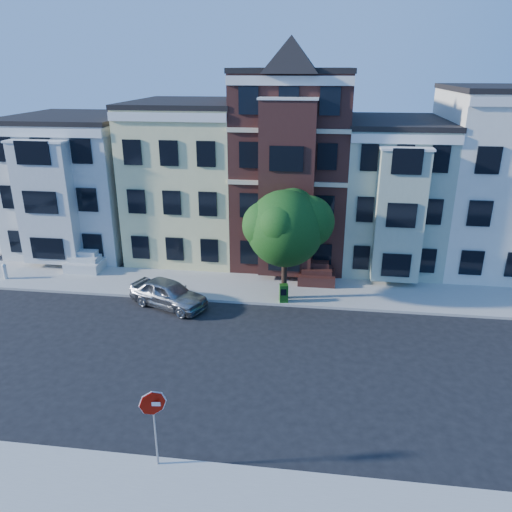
# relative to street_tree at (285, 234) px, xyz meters

# --- Properties ---
(ground) EXTENTS (120.00, 120.00, 0.00)m
(ground) POSITION_rel_street_tree_xyz_m (-0.18, -6.79, -3.97)
(ground) COLOR black
(far_sidewalk) EXTENTS (60.00, 4.00, 0.15)m
(far_sidewalk) POSITION_rel_street_tree_xyz_m (-0.18, 1.21, -3.89)
(far_sidewalk) COLOR #9E9B93
(far_sidewalk) RESTS_ON ground
(house_white) EXTENTS (8.00, 9.00, 9.00)m
(house_white) POSITION_rel_street_tree_xyz_m (-15.18, 7.71, 0.53)
(house_white) COLOR beige
(house_white) RESTS_ON ground
(house_yellow) EXTENTS (7.00, 9.00, 10.00)m
(house_yellow) POSITION_rel_street_tree_xyz_m (-7.18, 7.71, 1.03)
(house_yellow) COLOR #EFE499
(house_yellow) RESTS_ON ground
(house_brown) EXTENTS (7.00, 9.00, 12.00)m
(house_brown) POSITION_rel_street_tree_xyz_m (-0.18, 7.71, 2.03)
(house_brown) COLOR #381915
(house_brown) RESTS_ON ground
(house_green) EXTENTS (6.00, 9.00, 9.00)m
(house_green) POSITION_rel_street_tree_xyz_m (6.32, 7.71, 0.53)
(house_green) COLOR #A3B298
(house_green) RESTS_ON ground
(house_cream) EXTENTS (8.00, 9.00, 11.00)m
(house_cream) POSITION_rel_street_tree_xyz_m (13.32, 7.71, 1.53)
(house_cream) COLOR silver
(house_cream) RESTS_ON ground
(street_tree) EXTENTS (7.72, 7.72, 7.63)m
(street_tree) POSITION_rel_street_tree_xyz_m (0.00, 0.00, 0.00)
(street_tree) COLOR #205219
(street_tree) RESTS_ON far_sidewalk
(parked_car) EXTENTS (4.86, 3.42, 1.54)m
(parked_car) POSITION_rel_street_tree_xyz_m (-6.20, -1.59, -3.20)
(parked_car) COLOR #919499
(parked_car) RESTS_ON ground
(newspaper_box) EXTENTS (0.53, 0.49, 1.02)m
(newspaper_box) POSITION_rel_street_tree_xyz_m (0.03, -0.49, -3.31)
(newspaper_box) COLOR #1D5A17
(newspaper_box) RESTS_ON far_sidewalk
(fire_hydrant) EXTENTS (0.34, 0.34, 0.78)m
(fire_hydrant) POSITION_rel_street_tree_xyz_m (-17.18, 0.47, -3.43)
(fire_hydrant) COLOR beige
(fire_hydrant) RESTS_ON far_sidewalk
(stop_sign) EXTENTS (0.89, 0.22, 3.21)m
(stop_sign) POSITION_rel_street_tree_xyz_m (-3.08, -13.09, -2.21)
(stop_sign) COLOR #A20800
(stop_sign) RESTS_ON near_sidewalk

